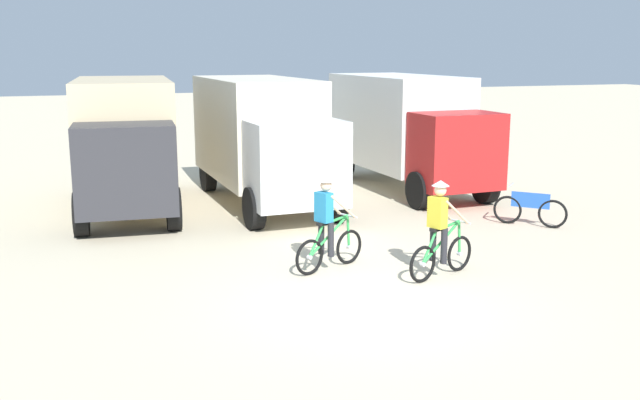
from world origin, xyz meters
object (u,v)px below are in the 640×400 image
cyclist_orange_shirt (328,227)px  cyclist_cowboy_hat (440,233)px  box_truck_tan_camper (125,138)px  box_truck_white_box (406,126)px  bicycle_spare (530,209)px  box_truck_cream_rv (262,135)px

cyclist_orange_shirt → cyclist_cowboy_hat: same height
cyclist_cowboy_hat → cyclist_orange_shirt: bearing=147.8°
box_truck_tan_camper → cyclist_orange_shirt: bearing=-65.9°
box_truck_white_box → bicycle_spare: box_truck_white_box is taller
bicycle_spare → box_truck_white_box: bearing=97.2°
box_truck_white_box → cyclist_orange_shirt: size_ratio=3.74×
box_truck_cream_rv → bicycle_spare: bearing=-41.3°
box_truck_white_box → cyclist_orange_shirt: box_truck_white_box is taller
box_truck_cream_rv → cyclist_orange_shirt: 6.39m
box_truck_white_box → cyclist_orange_shirt: bearing=-126.1°
box_truck_cream_rv → cyclist_cowboy_hat: 7.60m
box_truck_tan_camper → box_truck_white_box: bearing=0.5°
box_truck_cream_rv → box_truck_white_box: (4.61, 0.65, 0.00)m
box_truck_tan_camper → box_truck_cream_rv: bearing=-9.4°
box_truck_white_box → cyclist_orange_shirt: (-5.06, -6.94, -1.03)m
box_truck_tan_camper → bicycle_spare: (8.80, -5.22, -1.48)m
box_truck_cream_rv → box_truck_white_box: same height
box_truck_tan_camper → bicycle_spare: size_ratio=5.38×
box_truck_tan_camper → cyclist_cowboy_hat: box_truck_tan_camper is taller
cyclist_cowboy_hat → bicycle_spare: cyclist_cowboy_hat is taller
cyclist_orange_shirt → box_truck_white_box: bearing=53.9°
box_truck_white_box → cyclist_cowboy_hat: box_truck_white_box is taller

